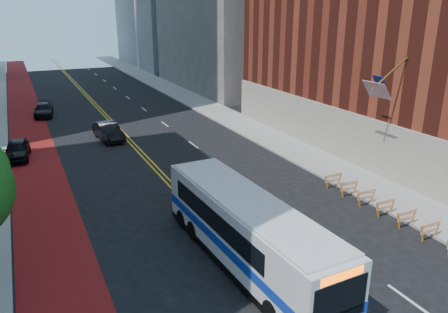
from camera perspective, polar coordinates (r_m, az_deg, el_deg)
name	(u,v)px	position (r m, az deg, el deg)	size (l,w,h in m)	color
ground	(284,303)	(18.97, 7.82, -18.49)	(160.00, 160.00, 0.00)	black
sidewalk_right	(227,117)	(48.53, 0.40, 5.24)	(4.00, 140.00, 0.15)	gray
bus_lane_paint	(31,139)	(43.94, -23.91, 2.05)	(3.60, 140.00, 0.01)	maroon
center_line_inner	(117,130)	(44.75, -13.80, 3.43)	(0.14, 140.00, 0.01)	gold
center_line_outer	(121,129)	(44.82, -13.35, 3.48)	(0.14, 140.00, 0.01)	gold
lane_dashes	(144,109)	(53.42, -10.42, 6.12)	(0.14, 98.20, 0.01)	silver
brick_building	(446,15)	(39.14, 26.99, 16.16)	(18.73, 36.00, 22.00)	#5F2015
construction_barriers	(396,211)	(26.46, 21.50, -6.62)	(1.42, 10.91, 1.00)	orange
transit_bus	(246,230)	(20.36, 2.91, -9.63)	(3.17, 12.34, 3.37)	silver
car_a	(17,150)	(38.52, -25.44, 0.81)	(1.79, 4.44, 1.51)	black
car_b	(108,131)	(41.26, -14.86, 3.19)	(1.68, 4.81, 1.59)	black
car_c	(44,110)	(52.92, -22.50, 5.63)	(1.93, 4.75, 1.38)	black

